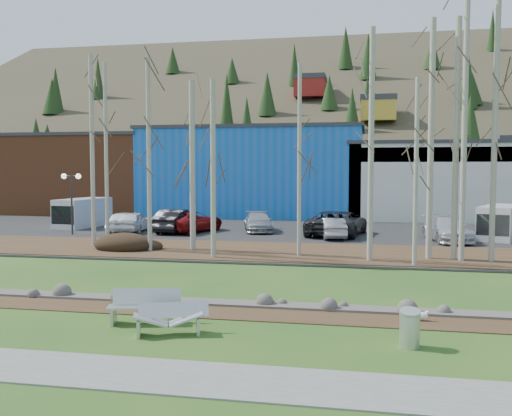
% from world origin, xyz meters
% --- Properties ---
extents(ground, '(200.00, 200.00, 0.00)m').
position_xyz_m(ground, '(0.00, 0.00, 0.00)').
color(ground, '#254B19').
rests_on(ground, ground).
extents(footpath, '(80.00, 2.00, 0.04)m').
position_xyz_m(footpath, '(0.00, -3.50, 0.02)').
color(footpath, '#60615C').
rests_on(footpath, ground).
extents(dirt_strip, '(80.00, 1.80, 0.03)m').
position_xyz_m(dirt_strip, '(0.00, 2.10, 0.01)').
color(dirt_strip, '#382616').
rests_on(dirt_strip, ground).
extents(near_bank_rocks, '(80.00, 0.80, 0.50)m').
position_xyz_m(near_bank_rocks, '(0.00, 3.10, 0.00)').
color(near_bank_rocks, '#47423D').
rests_on(near_bank_rocks, ground).
extents(river, '(80.00, 8.00, 0.90)m').
position_xyz_m(river, '(0.00, 7.20, 0.00)').
color(river, black).
rests_on(river, ground).
extents(far_bank_rocks, '(80.00, 0.80, 0.46)m').
position_xyz_m(far_bank_rocks, '(0.00, 11.30, 0.00)').
color(far_bank_rocks, '#47423D').
rests_on(far_bank_rocks, ground).
extents(far_bank, '(80.00, 7.00, 0.15)m').
position_xyz_m(far_bank, '(0.00, 14.50, 0.07)').
color(far_bank, '#382616').
rests_on(far_bank, ground).
extents(parking_lot, '(80.00, 14.00, 0.14)m').
position_xyz_m(parking_lot, '(0.00, 25.00, 0.07)').
color(parking_lot, black).
rests_on(parking_lot, ground).
extents(building_brick, '(16.32, 12.24, 7.80)m').
position_xyz_m(building_brick, '(-24.00, 39.00, 3.91)').
color(building_brick, brown).
rests_on(building_brick, ground).
extents(building_blue, '(20.40, 12.24, 8.30)m').
position_xyz_m(building_blue, '(-6.00, 39.00, 4.16)').
color(building_blue, blue).
rests_on(building_blue, ground).
extents(building_white, '(18.36, 12.24, 6.80)m').
position_xyz_m(building_white, '(12.00, 38.98, 3.41)').
color(building_white, silver).
rests_on(building_white, ground).
extents(hillside, '(160.00, 72.00, 35.00)m').
position_xyz_m(hillside, '(0.00, 84.00, 17.50)').
color(hillside, '#383221').
rests_on(hillside, ground).
extents(bench_intact, '(2.06, 1.04, 0.99)m').
position_xyz_m(bench_intact, '(-1.87, 0.47, 0.49)').
color(bench_intact, '#BABDBF').
rests_on(bench_intact, ground).
extents(bench_damaged, '(1.97, 1.20, 0.84)m').
position_xyz_m(bench_damaged, '(-0.74, -0.46, 0.42)').
color(bench_damaged, '#BABDBF').
rests_on(bench_damaged, ground).
extents(litter_bin, '(0.51, 0.51, 0.88)m').
position_xyz_m(litter_bin, '(5.55, -0.38, 0.44)').
color(litter_bin, '#BABDBF').
rests_on(litter_bin, ground).
extents(seagull, '(0.47, 0.22, 0.33)m').
position_xyz_m(seagull, '(6.08, 2.16, 0.18)').
color(seagull, gold).
rests_on(seagull, ground).
extents(dirt_mound, '(3.30, 2.33, 0.65)m').
position_xyz_m(dirt_mound, '(-8.34, 13.62, 0.47)').
color(dirt_mound, black).
rests_on(dirt_mound, far_bank).
extents(birch_0, '(0.24, 0.24, 10.64)m').
position_xyz_m(birch_0, '(-10.71, 14.86, 5.47)').
color(birch_0, '#B6B1A5').
rests_on(birch_0, far_bank).
extents(birch_1, '(0.20, 0.20, 10.08)m').
position_xyz_m(birch_1, '(-9.55, 14.19, 5.19)').
color(birch_1, '#B6B1A5').
rests_on(birch_1, far_bank).
extents(birch_2, '(0.30, 0.30, 8.98)m').
position_xyz_m(birch_2, '(-4.71, 14.39, 4.64)').
color(birch_2, '#B6B1A5').
rests_on(birch_2, far_bank).
extents(birch_3, '(0.23, 0.23, 10.15)m').
position_xyz_m(birch_3, '(-6.77, 13.41, 5.22)').
color(birch_3, '#B6B1A5').
rests_on(birch_3, far_bank).
extents(birch_4, '(0.25, 0.25, 8.63)m').
position_xyz_m(birch_4, '(-2.88, 11.86, 4.46)').
color(birch_4, '#B6B1A5').
rests_on(birch_4, far_bank).
extents(birch_5, '(0.20, 0.20, 9.46)m').
position_xyz_m(birch_5, '(1.17, 13.19, 4.88)').
color(birch_5, '#B6B1A5').
rests_on(birch_5, far_bank).
extents(birch_6, '(0.20, 0.20, 8.36)m').
position_xyz_m(birch_6, '(6.60, 11.41, 4.33)').
color(birch_6, '#B6B1A5').
rests_on(birch_6, far_bank).
extents(birch_7, '(0.29, 0.29, 11.42)m').
position_xyz_m(birch_7, '(7.44, 13.52, 5.86)').
color(birch_7, '#B6B1A5').
rests_on(birch_7, far_bank).
extents(birch_8, '(0.26, 0.26, 10.84)m').
position_xyz_m(birch_8, '(4.63, 12.28, 5.57)').
color(birch_8, '#B6B1A5').
rests_on(birch_8, far_bank).
extents(birch_9, '(0.26, 0.26, 12.90)m').
position_xyz_m(birch_9, '(10.22, 13.10, 6.60)').
color(birch_9, '#B6B1A5').
rests_on(birch_9, far_bank).
extents(birch_10, '(0.29, 0.29, 11.42)m').
position_xyz_m(birch_10, '(8.59, 13.52, 5.86)').
color(birch_10, '#B6B1A5').
rests_on(birch_10, far_bank).
extents(birch_11, '(0.26, 0.26, 12.90)m').
position_xyz_m(birch_11, '(8.88, 13.10, 6.60)').
color(birch_11, '#B6B1A5').
rests_on(birch_11, far_bank).
extents(street_lamp, '(1.51, 0.61, 4.01)m').
position_xyz_m(street_lamp, '(-14.52, 19.36, 3.30)').
color(street_lamp, '#262628').
rests_on(street_lamp, parking_lot).
extents(car_0, '(2.03, 4.25, 1.40)m').
position_xyz_m(car_0, '(-11.28, 21.80, 0.84)').
color(car_0, white).
rests_on(car_0, parking_lot).
extents(car_1, '(2.00, 4.88, 1.57)m').
position_xyz_m(car_1, '(-8.25, 22.05, 0.93)').
color(car_1, black).
rests_on(car_1, parking_lot).
extents(car_2, '(3.83, 5.59, 1.42)m').
position_xyz_m(car_2, '(-7.25, 22.35, 0.85)').
color(car_2, maroon).
rests_on(car_2, parking_lot).
extents(car_3, '(2.93, 4.83, 1.31)m').
position_xyz_m(car_3, '(-2.85, 23.52, 0.79)').
color(car_3, '#9B9FA2').
rests_on(car_3, parking_lot).
extents(car_4, '(1.96, 4.02, 1.32)m').
position_xyz_m(car_4, '(2.53, 21.83, 0.80)').
color(car_4, '#121141').
rests_on(car_4, parking_lot).
extents(car_5, '(2.04, 4.03, 1.27)m').
position_xyz_m(car_5, '(2.39, 20.72, 0.77)').
color(car_5, '#A5A4A7').
rests_on(car_5, parking_lot).
extents(car_6, '(3.53, 6.02, 1.57)m').
position_xyz_m(car_6, '(2.87, 22.31, 0.93)').
color(car_6, '#27272A').
rests_on(car_6, parking_lot).
extents(car_7, '(2.82, 5.29, 1.46)m').
position_xyz_m(car_7, '(9.20, 20.50, 0.87)').
color(car_7, silver).
rests_on(car_7, parking_lot).
extents(car_8, '(3.53, 6.02, 1.57)m').
position_xyz_m(car_8, '(2.29, 22.31, 0.93)').
color(car_8, '#27272A').
rests_on(car_8, parking_lot).
extents(car_9, '(2.03, 4.25, 1.40)m').
position_xyz_m(car_9, '(-11.93, 21.80, 0.84)').
color(car_9, white).
rests_on(car_9, parking_lot).
extents(van_white, '(3.64, 5.06, 2.04)m').
position_xyz_m(van_white, '(12.58, 22.27, 1.16)').
color(van_white, silver).
rests_on(van_white, parking_lot).
extents(van_grey, '(2.60, 5.02, 2.10)m').
position_xyz_m(van_grey, '(-16.29, 23.93, 1.19)').
color(van_grey, silver).
rests_on(van_grey, parking_lot).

